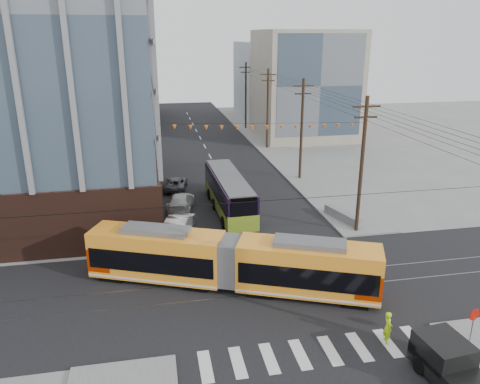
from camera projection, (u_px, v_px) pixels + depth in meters
name	position (u px, v px, depth m)	size (l,w,h in m)	color
ground	(297.00, 319.00, 26.52)	(160.00, 160.00, 0.00)	slate
bg_bldg_nw_near	(82.00, 80.00, 68.96)	(18.00, 16.00, 18.00)	#8C99A5
bg_bldg_ne_near	(304.00, 85.00, 71.49)	(14.00, 14.00, 16.00)	gray
bg_bldg_nw_far	(112.00, 64.00, 87.78)	(16.00, 18.00, 20.00)	gray
bg_bldg_ne_far	(281.00, 80.00, 90.77)	(16.00, 16.00, 14.00)	#8C99A5
utility_pole_far	(246.00, 96.00, 78.38)	(0.30, 0.30, 11.00)	black
streetcar	(230.00, 262.00, 29.38)	(18.37, 2.58, 3.54)	orange
city_bus	(229.00, 193.00, 42.45)	(2.60, 12.00, 3.40)	black
pickup_truck	(467.00, 379.00, 20.53)	(2.01, 5.62, 1.91)	black
parked_car_silver	(179.00, 225.00, 37.51)	(1.74, 4.98, 1.64)	#BEBEBE
parked_car_white	(181.00, 202.00, 42.94)	(2.12, 5.21, 1.51)	#B9B9B9
parked_car_grey	(176.00, 183.00, 48.57)	(2.12, 4.60, 1.28)	#4C4E53
pedestrian	(388.00, 327.00, 24.24)	(0.66, 0.43, 1.82)	#B2E714
stop_sign	(471.00, 331.00, 23.64)	(0.68, 0.68, 2.22)	#B70B00
jersey_barrier	(342.00, 216.00, 40.37)	(0.97, 4.29, 0.86)	gray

